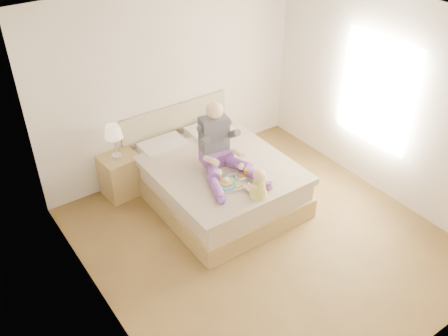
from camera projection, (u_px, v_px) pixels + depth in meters
room at (274, 133)px, 5.40m from camera, size 4.02×4.22×2.71m
bed at (214, 177)px, 6.76m from camera, size 1.70×2.18×1.00m
nightstand at (121, 175)px, 6.84m from camera, size 0.52×0.47×0.60m
lamp at (113, 134)px, 6.45m from camera, size 0.24×0.24×0.48m
adult at (220, 150)px, 6.30m from camera, size 0.74×1.12×0.89m
tray at (233, 181)px, 6.15m from camera, size 0.56×0.49×0.14m
baby at (258, 185)px, 5.87m from camera, size 0.24×0.34×0.37m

